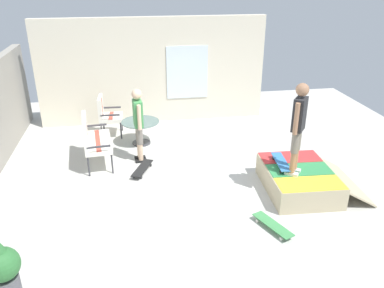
{
  "coord_description": "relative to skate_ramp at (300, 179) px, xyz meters",
  "views": [
    {
      "loc": [
        -6.5,
        1.13,
        3.88
      ],
      "look_at": [
        0.49,
        -0.01,
        0.7
      ],
      "focal_mm": 36.61,
      "sensor_mm": 36.0,
      "label": 1
    }
  ],
  "objects": [
    {
      "name": "patio_table",
      "position": [
        2.68,
        2.88,
        0.18
      ],
      "size": [
        0.9,
        0.9,
        0.57
      ],
      "color": "#38383D",
      "rests_on": "ground_plane"
    },
    {
      "name": "skateboard_on_ramp",
      "position": [
        0.18,
        0.33,
        0.31
      ],
      "size": [
        0.82,
        0.28,
        0.1
      ],
      "color": "#3372B2",
      "rests_on": "skate_ramp"
    },
    {
      "name": "patio_chair_near_house",
      "position": [
        3.32,
        3.7,
        0.39
      ],
      "size": [
        0.64,
        0.58,
        1.02
      ],
      "color": "#38383D",
      "rests_on": "ground_plane"
    },
    {
      "name": "potted_plant",
      "position": [
        -1.93,
        4.78,
        0.24
      ],
      "size": [
        0.44,
        0.44,
        0.92
      ],
      "color": "#515156",
      "rests_on": "ground_plane"
    },
    {
      "name": "skate_ramp",
      "position": [
        0.0,
        0.0,
        0.0
      ],
      "size": [
        1.68,
        1.87,
        0.45
      ],
      "color": "tan",
      "rests_on": "ground_plane"
    },
    {
      "name": "skateboard_by_bench",
      "position": [
        1.2,
        2.93,
        -0.14
      ],
      "size": [
        0.81,
        0.51,
        0.1
      ],
      "color": "black",
      "rests_on": "ground_plane"
    },
    {
      "name": "person_skater",
      "position": [
        -0.12,
        0.22,
        1.21
      ],
      "size": [
        0.4,
        0.36,
        1.7
      ],
      "color": "silver",
      "rests_on": "skate_ramp"
    },
    {
      "name": "patio_bench",
      "position": [
        1.79,
        3.94,
        0.39
      ],
      "size": [
        1.3,
        0.67,
        1.02
      ],
      "color": "#38383D",
      "rests_on": "ground_plane"
    },
    {
      "name": "ground_plane",
      "position": [
        0.41,
        1.94,
        -0.27
      ],
      "size": [
        12.0,
        12.0,
        0.1
      ],
      "primitive_type": "cube",
      "color": "beige"
    },
    {
      "name": "skateboard_spare",
      "position": [
        -1.12,
        0.93,
        -0.14
      ],
      "size": [
        0.81,
        0.49,
        0.1
      ],
      "color": "#3F8C4C",
      "rests_on": "ground_plane"
    },
    {
      "name": "house_facade",
      "position": [
        4.21,
        2.43,
        1.17
      ],
      "size": [
        0.23,
        6.0,
        2.78
      ],
      "color": "beige",
      "rests_on": "ground_plane"
    },
    {
      "name": "person_watching",
      "position": [
        1.76,
        2.94,
        0.72
      ],
      "size": [
        0.48,
        0.27,
        1.63
      ],
      "color": "black",
      "rests_on": "ground_plane"
    }
  ]
}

